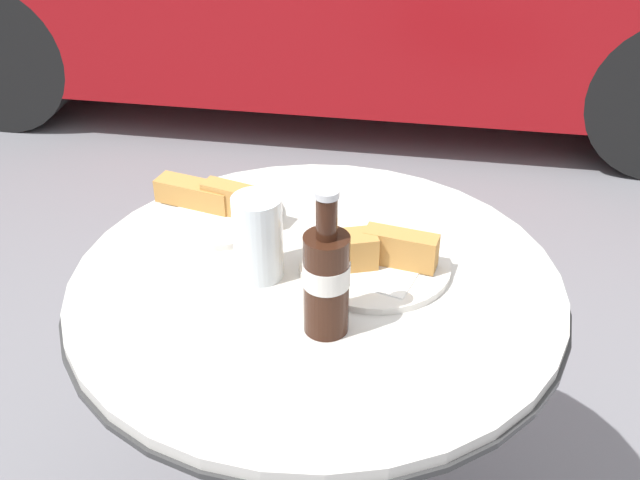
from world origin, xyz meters
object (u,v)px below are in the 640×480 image
Objects in this scene: bistro_table at (316,352)px; cola_bottle_left at (326,277)px; drinking_glass at (258,240)px; lunch_plate_near at (218,206)px; lunch_plate_far at (372,259)px.

cola_bottle_left reaches higher than bistro_table.
bistro_table is 3.44× the size of cola_bottle_left.
drinking_glass is (-0.13, 0.12, -0.03)m from cola_bottle_left.
lunch_plate_far reaches higher than lunch_plate_near.
cola_bottle_left is 0.94× the size of lunch_plate_far.
cola_bottle_left reaches higher than drinking_glass.
drinking_glass is at bearing 136.72° from cola_bottle_left.
drinking_glass is at bearing 178.11° from bistro_table.
lunch_plate_far is at bearing 26.46° from bistro_table.
lunch_plate_far is at bearing 72.56° from cola_bottle_left.
drinking_glass is 0.60× the size of lunch_plate_near.
lunch_plate_near is (-0.11, 0.16, -0.04)m from drinking_glass.
lunch_plate_far reaches higher than bistro_table.
cola_bottle_left is at bearing -73.24° from bistro_table.
lunch_plate_far is (0.05, 0.16, -0.07)m from cola_bottle_left.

